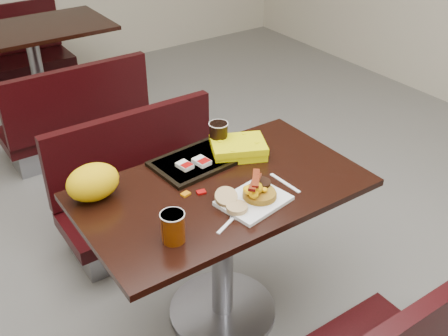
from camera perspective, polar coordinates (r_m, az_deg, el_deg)
floor at (r=2.74m, az=-0.16°, el=-15.09°), size 6.00×7.00×0.01m
table_near at (r=2.47m, az=-0.17°, el=-9.18°), size 1.20×0.70×0.75m
bench_near_n at (r=2.97m, az=-7.83°, el=-1.94°), size 1.00×0.46×0.72m
table_far at (r=4.57m, az=-19.20°, el=9.39°), size 1.20×0.70×0.75m
bench_far_s at (r=3.95m, az=-16.03°, el=6.18°), size 1.00×0.46×0.72m
bench_far_n at (r=5.21m, az=-21.57°, el=11.50°), size 1.00×0.46×0.72m
platter at (r=2.15m, az=3.18°, el=-3.50°), size 0.29×0.25×0.02m
pancake_stack at (r=2.15m, az=3.82°, el=-2.73°), size 0.17×0.17×0.03m
sausage_patty at (r=2.18m, az=3.99°, el=-1.55°), size 0.10×0.10×0.01m
scrambled_eggs at (r=2.11m, az=3.47°, el=-2.28°), size 0.11×0.10×0.05m
bacon_strips at (r=2.10m, az=3.32°, el=-1.43°), size 0.16×0.15×0.01m
muffin_bottom at (r=2.08m, az=1.38°, el=-4.24°), size 0.08×0.08×0.02m
muffin_top at (r=2.12m, az=0.22°, el=-3.09°), size 0.12×0.12×0.05m
coffee_cup_near at (r=1.94m, az=-5.45°, el=-6.31°), size 0.09×0.09×0.12m
fork at (r=2.03m, az=0.15°, el=-6.19°), size 0.14×0.08×0.00m
knife at (r=2.28m, az=6.51°, el=-1.59°), size 0.02×0.18×0.00m
condiment_syrup at (r=2.20m, az=-4.12°, el=-2.78°), size 0.04×0.03×0.01m
condiment_ketchup at (r=2.20m, az=-2.44°, el=-2.58°), size 0.04×0.04×0.01m
tray at (r=2.40m, az=-3.08°, el=0.66°), size 0.39×0.29×0.02m
hashbrown_sleeve_left at (r=2.34m, az=-4.21°, el=0.27°), size 0.06×0.08×0.02m
hashbrown_sleeve_right at (r=2.36m, az=-2.40°, el=0.69°), size 0.07×0.08×0.02m
coffee_cup_far at (r=2.48m, az=-0.59°, el=3.59°), size 0.10×0.10×0.12m
clamshell at (r=2.45m, az=1.53°, el=2.13°), size 0.30×0.27×0.07m
paper_bag at (r=2.20m, az=-13.78°, el=-1.48°), size 0.25×0.21×0.15m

